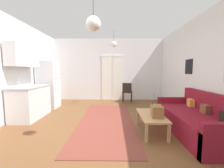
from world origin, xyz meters
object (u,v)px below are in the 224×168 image
Objects in this scene: bamboo_vase at (154,107)px; handbag at (157,111)px; couch at (197,120)px; coffee_table at (151,117)px; refrigerator at (48,85)px; pendant_lamp_near at (93,24)px; accent_chair at (127,91)px; pendant_lamp_far at (114,44)px.

bamboo_vase is 1.21× the size of handbag.
couch reaches higher than coffee_table.
couch is 4.72× the size of bamboo_vase.
refrigerator is at bearing 147.16° from handbag.
pendant_lamp_near is (-1.16, -0.65, 1.77)m from coffee_table.
bamboo_vase is 0.51× the size of accent_chair.
handbag is (0.07, -0.13, 0.17)m from coffee_table.
refrigerator is (-4.21, 2.03, 0.57)m from couch.
coffee_table is 3.82m from refrigerator.
bamboo_vase is at bearing 109.70° from accent_chair.
handbag is at bearing 22.97° from pendant_lamp_near.
bamboo_vase is at bearing -28.47° from refrigerator.
pendant_lamp_far is (-0.94, 1.96, 1.82)m from bamboo_vase.
pendant_lamp_far is at bearing 3.84° from refrigerator.
pendant_lamp_far is (0.33, 2.81, 0.21)m from pendant_lamp_near.
pendant_lamp_far is (-0.83, 2.15, 1.98)m from coffee_table.
refrigerator is (-3.32, 1.80, 0.35)m from bamboo_vase.
pendant_lamp_far reaches higher than refrigerator.
couch is 0.95m from bamboo_vase.
pendant_lamp_far is (-0.58, -0.66, 1.83)m from accent_chair.
couch is at bearing 5.90° from handbag.
handbag is (-0.92, -0.10, 0.24)m from couch.
couch is 1.20× the size of refrigerator.
pendant_lamp_near is at bearing -163.98° from couch.
handbag is 0.44× the size of pendant_lamp_near.
pendant_lamp_near is (-2.16, -0.62, 1.84)m from couch.
coffee_table is 2.83m from accent_chair.
accent_chair is (-1.25, 2.85, 0.21)m from couch.
bamboo_vase is at bearing 165.65° from couch.
pendant_lamp_near reaches higher than refrigerator.
coffee_table is at bearing -118.76° from bamboo_vase.
refrigerator is at bearing 154.28° from couch.
handbag is 0.60× the size of pendant_lamp_far.
couch is at bearing -50.16° from pendant_lamp_far.
refrigerator is (-3.29, 2.12, 0.33)m from handbag.
pendant_lamp_near is at bearing -52.23° from refrigerator.
pendant_lamp_far is at bearing 129.84° from couch.
refrigerator is 2.81m from pendant_lamp_far.
refrigerator is at bearing 148.19° from coffee_table.
pendant_lamp_near reaches higher than accent_chair.
bamboo_vase reaches higher than handbag.
handbag is 0.21× the size of refrigerator.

